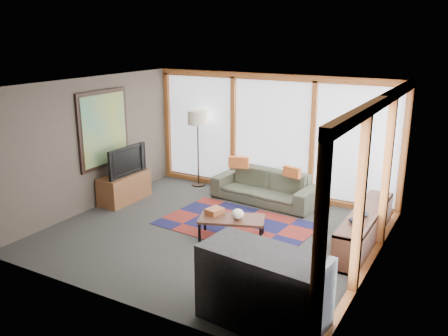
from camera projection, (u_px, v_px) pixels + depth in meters
The scene contains 17 objects.
ground at pixel (213, 233), 8.37m from camera, with size 5.50×5.50×0.00m, color #2B2B29.
room_envelope at pixel (253, 145), 8.17m from camera, with size 5.52×5.02×2.62m.
rug at pixel (236, 224), 8.74m from camera, with size 2.70×1.74×0.01m, color maroon.
sofa at pixel (265, 187), 9.83m from camera, with size 2.21×0.86×0.64m, color #393E2E.
pillow_left at pixel (239, 162), 10.02m from camera, with size 0.43×0.13×0.24m, color #B95A26.
pillow_right at pixel (292, 172), 9.38m from camera, with size 0.37×0.11×0.20m, color #B95A26.
floor_lamp at pixel (198, 149), 10.71m from camera, with size 0.44×0.44×1.74m, color black, non-canonical shape.
coffee_table at pixel (232, 228), 8.13m from camera, with size 1.11×0.56×0.37m, color black, non-canonical shape.
book_stack at pixel (215, 211), 8.25m from camera, with size 0.23×0.29×0.10m, color brown.
vase at pixel (238, 214), 8.01m from camera, with size 0.21×0.21×0.18m, color silver.
bookshelf at pixel (365, 228), 7.84m from camera, with size 0.43×2.36×0.59m, color black, non-canonical shape.
bowl_a at pixel (355, 220), 7.29m from camera, with size 0.20×0.20×0.10m, color black.
bowl_b at pixel (364, 214), 7.56m from camera, with size 0.16×0.16×0.08m, color black.
shelf_picture at pixel (384, 187), 8.30m from camera, with size 0.04×0.33×0.44m, color black.
tv_console at pixel (125, 188), 9.88m from camera, with size 0.49×1.17×0.59m, color brown.
television at pixel (124, 160), 9.70m from camera, with size 1.05×0.14×0.60m, color black.
bar_counter at pixel (263, 288), 5.65m from camera, with size 1.53×0.71×0.97m, color black.
Camera 1 is at (3.97, -6.61, 3.44)m, focal length 38.00 mm.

